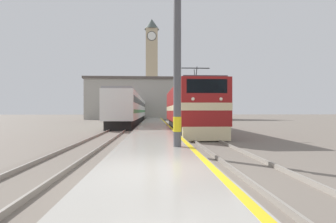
% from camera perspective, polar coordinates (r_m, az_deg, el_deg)
% --- Properties ---
extents(ground_plane, '(200.00, 200.00, 0.00)m').
position_cam_1_polar(ground_plane, '(36.63, -3.09, -2.70)').
color(ground_plane, '#70665B').
extents(platform, '(3.12, 140.00, 0.36)m').
position_cam_1_polar(platform, '(31.63, -3.07, -2.81)').
color(platform, '#ADA89E').
rests_on(platform, ground).
extents(rail_track_near, '(2.83, 140.00, 0.16)m').
position_cam_1_polar(rail_track_near, '(31.78, 2.26, -3.07)').
color(rail_track_near, '#70665B').
rests_on(rail_track_near, ground).
extents(rail_track_far, '(2.83, 140.00, 0.16)m').
position_cam_1_polar(rail_track_far, '(31.79, -8.97, -3.07)').
color(rail_track_far, '#70665B').
rests_on(rail_track_far, ground).
extents(locomotive_train, '(2.92, 16.28, 4.90)m').
position_cam_1_polar(locomotive_train, '(22.84, 4.40, 0.65)').
color(locomotive_train, black).
rests_on(locomotive_train, ground).
extents(passenger_train, '(2.92, 31.95, 3.97)m').
position_cam_1_polar(passenger_train, '(38.95, -7.90, 0.61)').
color(passenger_train, black).
rests_on(passenger_train, ground).
extents(catenary_mast, '(2.38, 0.33, 8.81)m').
position_cam_1_polar(catenary_mast, '(10.90, 2.29, 15.46)').
color(catenary_mast, '#4C4C51').
rests_on(catenary_mast, platform).
extents(clock_tower, '(3.98, 3.98, 27.02)m').
position_cam_1_polar(clock_tower, '(72.90, -3.55, 9.91)').
color(clock_tower, tan).
rests_on(clock_tower, ground).
extents(station_building, '(28.94, 7.88, 9.05)m').
position_cam_1_polar(station_building, '(58.56, -3.42, 2.80)').
color(station_building, '#A8A399').
rests_on(station_building, ground).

